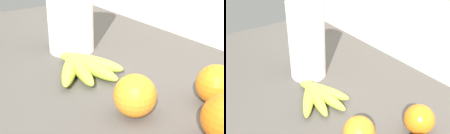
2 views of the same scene
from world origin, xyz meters
The scene contains 6 objects.
wall_back centered at (0.00, 0.37, 0.65)m, with size 1.91×0.06×1.30m, color silver.
banana_bunch centered at (-0.08, -0.05, 0.92)m, with size 0.21×0.18×0.03m.
orange_right centered at (0.14, -0.07, 0.95)m, with size 0.08×0.08×0.08m, color orange.
orange_front centered at (0.28, 0.00, 0.95)m, with size 0.08×0.08×0.08m, color orange.
orange_center centered at (0.19, 0.09, 0.95)m, with size 0.08×0.08×0.08m, color orange.
paper_towel_roll centered at (-0.23, 0.00, 1.04)m, with size 0.12×0.12×0.29m.
Camera 1 is at (0.56, -0.42, 1.24)m, focal length 54.86 mm.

